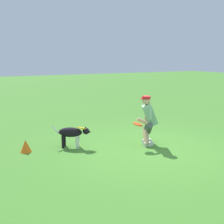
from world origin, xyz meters
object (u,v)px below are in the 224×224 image
object	(u,v)px
person	(148,119)
dog	(72,133)
frisbee_flying	(82,128)
frisbee_held	(138,124)
training_cone	(26,146)

from	to	relation	value
person	dog	distance (m)	2.00
person	frisbee_flying	bearing A→B (deg)	5.94
frisbee_flying	person	bearing A→B (deg)	160.48
person	frisbee_flying	xyz separation A→B (m)	(1.63, -0.58, -0.19)
person	dog	bearing A→B (deg)	4.83
frisbee_flying	frisbee_held	size ratio (longest dim) A/B	1.01
dog	training_cone	distance (m)	1.18
dog	frisbee_flying	xyz separation A→B (m)	(-0.22, 0.12, 0.14)
person	frisbee_flying	size ratio (longest dim) A/B	5.02
person	frisbee_held	world-z (taller)	person
person	dog	size ratio (longest dim) A/B	1.45
person	training_cone	xyz separation A→B (m)	(2.99, -0.87, -0.54)
dog	training_cone	world-z (taller)	dog
frisbee_held	dog	bearing A→B (deg)	-28.00
dog	frisbee_flying	bearing A→B (deg)	4.71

